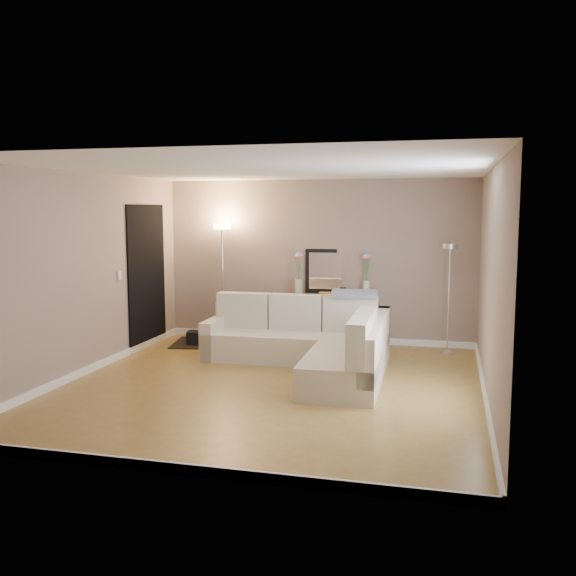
% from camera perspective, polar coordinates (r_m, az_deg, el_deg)
% --- Properties ---
extents(floor, '(5.00, 5.50, 0.01)m').
position_cam_1_polar(floor, '(7.90, -1.44, -8.68)').
color(floor, olive).
rests_on(floor, ground).
extents(ceiling, '(5.00, 5.50, 0.01)m').
position_cam_1_polar(ceiling, '(7.62, -1.51, 10.58)').
color(ceiling, white).
rests_on(ceiling, ground).
extents(wall_back, '(5.00, 0.02, 2.60)m').
position_cam_1_polar(wall_back, '(10.32, 2.68, 2.39)').
color(wall_back, gray).
rests_on(wall_back, ground).
extents(wall_front, '(5.00, 0.02, 2.60)m').
position_cam_1_polar(wall_front, '(5.07, -9.95, -2.52)').
color(wall_front, gray).
rests_on(wall_front, ground).
extents(wall_left, '(0.02, 5.50, 2.60)m').
position_cam_1_polar(wall_left, '(8.67, -17.67, 1.18)').
color(wall_left, gray).
rests_on(wall_left, ground).
extents(wall_right, '(0.02, 5.50, 2.60)m').
position_cam_1_polar(wall_right, '(7.38, 17.64, 0.22)').
color(wall_right, gray).
rests_on(wall_right, ground).
extents(baseboard_back, '(5.00, 0.03, 0.10)m').
position_cam_1_polar(baseboard_back, '(10.47, 2.61, -4.45)').
color(baseboard_back, white).
rests_on(baseboard_back, ground).
extents(baseboard_front, '(5.00, 0.03, 0.10)m').
position_cam_1_polar(baseboard_front, '(5.44, -9.55, -15.58)').
color(baseboard_front, white).
rests_on(baseboard_front, ground).
extents(baseboard_left, '(0.03, 5.50, 0.10)m').
position_cam_1_polar(baseboard_left, '(8.86, -17.23, -6.88)').
color(baseboard_left, white).
rests_on(baseboard_left, ground).
extents(baseboard_right, '(0.03, 5.50, 0.10)m').
position_cam_1_polar(baseboard_right, '(7.62, 17.10, -9.15)').
color(baseboard_right, white).
rests_on(baseboard_right, ground).
extents(doorway, '(0.02, 1.20, 2.20)m').
position_cam_1_polar(doorway, '(10.15, -12.42, 1.02)').
color(doorway, black).
rests_on(doorway, ground).
extents(switch_plate, '(0.02, 0.08, 0.12)m').
position_cam_1_polar(switch_plate, '(9.39, -14.76, 1.10)').
color(switch_plate, white).
rests_on(switch_plate, ground).
extents(sectional_sofa, '(2.64, 2.49, 0.91)m').
position_cam_1_polar(sectional_sofa, '(8.67, 2.37, -4.93)').
color(sectional_sofa, beige).
rests_on(sectional_sofa, floor).
extents(throw_blanket, '(0.68, 0.43, 0.09)m').
position_cam_1_polar(throw_blanket, '(9.12, 5.93, -0.49)').
color(throw_blanket, gray).
rests_on(throw_blanket, sectional_sofa).
extents(console_table, '(1.29, 0.45, 0.78)m').
position_cam_1_polar(console_table, '(10.23, 3.49, -2.52)').
color(console_table, black).
rests_on(console_table, floor).
extents(leaning_mirror, '(0.90, 0.12, 0.70)m').
position_cam_1_polar(leaning_mirror, '(10.29, 4.05, 1.52)').
color(leaning_mirror, black).
rests_on(leaning_mirror, console_table).
extents(table_decor, '(0.54, 0.13, 0.13)m').
position_cam_1_polar(table_decor, '(10.13, 3.91, -0.43)').
color(table_decor, gold).
rests_on(table_decor, console_table).
extents(flower_vase_left, '(0.15, 0.13, 0.67)m').
position_cam_1_polar(flower_vase_left, '(10.20, 0.96, 1.06)').
color(flower_vase_left, silver).
rests_on(flower_vase_left, console_table).
extents(flower_vase_right, '(0.15, 0.13, 0.67)m').
position_cam_1_polar(flower_vase_right, '(10.10, 6.99, 0.95)').
color(flower_vase_right, silver).
rests_on(flower_vase_right, console_table).
extents(floor_lamp_lit, '(0.31, 0.31, 1.89)m').
position_cam_1_polar(floor_lamp_lit, '(10.49, -5.85, 2.64)').
color(floor_lamp_lit, silver).
rests_on(floor_lamp_lit, floor).
extents(floor_lamp_unlit, '(0.24, 0.24, 1.63)m').
position_cam_1_polar(floor_lamp_unlit, '(9.68, 14.15, 1.00)').
color(floor_lamp_unlit, silver).
rests_on(floor_lamp_unlit, floor).
extents(charcoal_rug, '(1.37, 1.12, 0.02)m').
position_cam_1_polar(charcoal_rug, '(10.34, -6.68, -4.87)').
color(charcoal_rug, black).
rests_on(charcoal_rug, floor).
extents(black_bag, '(0.39, 0.30, 0.23)m').
position_cam_1_polar(black_bag, '(10.26, -7.93, -4.44)').
color(black_bag, black).
rests_on(black_bag, charcoal_rug).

